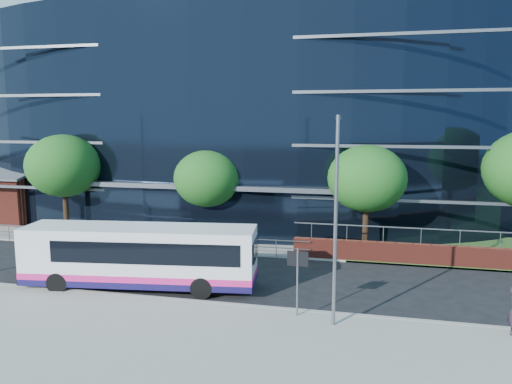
% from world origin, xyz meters
% --- Properties ---
extents(ground, '(200.00, 200.00, 0.00)m').
position_xyz_m(ground, '(0.00, 0.00, 0.00)').
color(ground, black).
rests_on(ground, ground).
extents(pavement_near, '(80.00, 8.00, 0.15)m').
position_xyz_m(pavement_near, '(0.00, -5.00, 0.07)').
color(pavement_near, gray).
rests_on(pavement_near, ground).
extents(kerb, '(80.00, 0.25, 0.16)m').
position_xyz_m(kerb, '(0.00, -1.00, 0.08)').
color(kerb, gray).
rests_on(kerb, ground).
extents(yellow_line_outer, '(80.00, 0.08, 0.01)m').
position_xyz_m(yellow_line_outer, '(0.00, -0.80, 0.01)').
color(yellow_line_outer, gold).
rests_on(yellow_line_outer, ground).
extents(yellow_line_inner, '(80.00, 0.08, 0.01)m').
position_xyz_m(yellow_line_inner, '(0.00, -0.65, 0.01)').
color(yellow_line_inner, gold).
rests_on(yellow_line_inner, ground).
extents(far_forecourt, '(50.00, 8.00, 0.10)m').
position_xyz_m(far_forecourt, '(-6.00, 11.00, 0.05)').
color(far_forecourt, gray).
rests_on(far_forecourt, ground).
extents(glass_office, '(44.00, 23.10, 16.00)m').
position_xyz_m(glass_office, '(-4.00, 20.85, 8.00)').
color(glass_office, black).
rests_on(glass_office, ground).
extents(brick_pavilion, '(8.60, 6.66, 4.40)m').
position_xyz_m(brick_pavilion, '(-22.00, 13.50, 1.94)').
color(brick_pavilion, maroon).
rests_on(brick_pavilion, ground).
extents(guard_railings, '(24.00, 0.05, 1.10)m').
position_xyz_m(guard_railings, '(-8.00, 7.00, 0.82)').
color(guard_railings, slate).
rests_on(guard_railings, ground).
extents(street_sign, '(0.85, 0.09, 2.80)m').
position_xyz_m(street_sign, '(4.50, -1.59, 2.15)').
color(street_sign, slate).
rests_on(street_sign, pavement_near).
extents(tree_far_a, '(4.95, 4.95, 6.98)m').
position_xyz_m(tree_far_a, '(-13.00, 9.00, 4.86)').
color(tree_far_a, black).
rests_on(tree_far_a, ground).
extents(tree_far_b, '(4.29, 4.29, 6.05)m').
position_xyz_m(tree_far_b, '(-3.00, 9.50, 4.21)').
color(tree_far_b, black).
rests_on(tree_far_b, ground).
extents(tree_far_c, '(4.62, 4.62, 6.51)m').
position_xyz_m(tree_far_c, '(7.00, 9.00, 4.54)').
color(tree_far_c, black).
rests_on(tree_far_c, ground).
extents(streetlight_east, '(0.15, 0.77, 8.00)m').
position_xyz_m(streetlight_east, '(6.00, -2.17, 4.44)').
color(streetlight_east, slate).
rests_on(streetlight_east, pavement_near).
extents(city_bus, '(11.24, 3.92, 2.98)m').
position_xyz_m(city_bus, '(-3.21, 0.40, 1.58)').
color(city_bus, silver).
rests_on(city_bus, ground).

